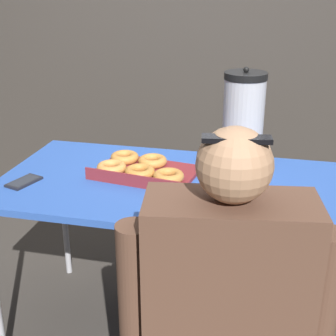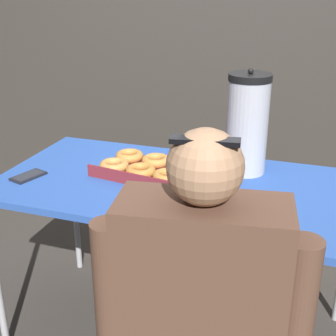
# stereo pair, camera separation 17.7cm
# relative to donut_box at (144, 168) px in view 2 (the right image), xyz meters

# --- Properties ---
(ground_plane) EXTENTS (12.00, 12.00, 0.00)m
(ground_plane) POSITION_rel_donut_box_xyz_m (0.17, -0.05, -0.79)
(ground_plane) COLOR #3D3833
(back_wall) EXTENTS (6.00, 0.11, 2.67)m
(back_wall) POSITION_rel_donut_box_xyz_m (0.17, 1.21, 0.54)
(back_wall) COLOR #38332D
(back_wall) RESTS_ON ground
(folding_table) EXTENTS (1.50, 0.77, 0.77)m
(folding_table) POSITION_rel_donut_box_xyz_m (0.17, -0.05, -0.07)
(folding_table) COLOR #2D56B2
(folding_table) RESTS_ON ground
(donut_box) EXTENTS (0.46, 0.35, 0.05)m
(donut_box) POSITION_rel_donut_box_xyz_m (0.00, 0.00, 0.00)
(donut_box) COLOR maroon
(donut_box) RESTS_ON folding_table
(coffee_urn) EXTENTS (0.18, 0.20, 0.45)m
(coffee_urn) POSITION_rel_donut_box_xyz_m (0.40, 0.16, 0.19)
(coffee_urn) COLOR #B7B7BC
(coffee_urn) RESTS_ON folding_table
(cell_phone) EXTENTS (0.11, 0.16, 0.01)m
(cell_phone) POSITION_rel_donut_box_xyz_m (-0.44, -0.20, -0.02)
(cell_phone) COLOR black
(cell_phone) RESTS_ON folding_table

